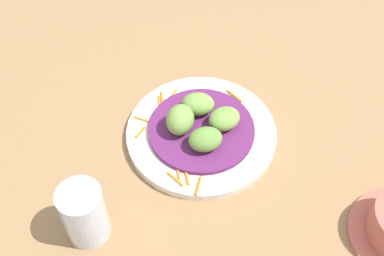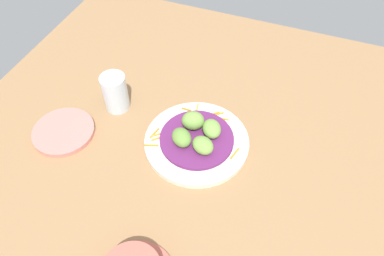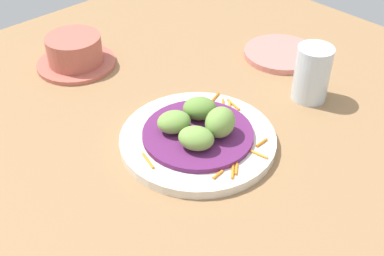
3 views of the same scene
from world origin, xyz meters
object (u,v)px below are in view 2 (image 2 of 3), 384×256
(guac_scoop_center, at_px, (203,145))
(water_glass, at_px, (115,93))
(guac_scoop_left, at_px, (182,137))
(guac_scoop_back, at_px, (191,120))
(main_plate, at_px, (197,142))
(side_plate_small, at_px, (64,131))
(guac_scoop_right, at_px, (212,129))

(guac_scoop_center, distance_m, water_glass, 0.26)
(guac_scoop_left, distance_m, guac_scoop_back, 0.05)
(main_plate, relative_size, guac_scoop_center, 4.68)
(main_plate, distance_m, guac_scoop_back, 0.05)
(guac_scoop_back, relative_size, side_plate_small, 0.36)
(main_plate, xyz_separation_m, guac_scoop_left, (0.02, -0.03, 0.03))
(main_plate, relative_size, guac_scoop_right, 4.55)
(guac_scoop_left, bearing_deg, guac_scoop_center, 86.92)
(main_plate, xyz_separation_m, guac_scoop_center, (0.03, 0.02, 0.03))
(guac_scoop_left, height_order, guac_scoop_center, guac_scoop_left)
(main_plate, relative_size, water_glass, 2.48)
(guac_scoop_left, height_order, water_glass, water_glass)
(guac_scoop_left, xyz_separation_m, water_glass, (-0.07, -0.20, 0.01))
(guac_scoop_left, bearing_deg, main_plate, 131.92)
(guac_scoop_back, distance_m, side_plate_small, 0.30)
(guac_scoop_center, bearing_deg, water_glass, -105.21)
(side_plate_small, relative_size, water_glass, 1.49)
(side_plate_small, distance_m, water_glass, 0.15)
(main_plate, height_order, water_glass, water_glass)
(main_plate, xyz_separation_m, water_glass, (-0.04, -0.23, 0.04))
(guac_scoop_left, bearing_deg, guac_scoop_back, 176.92)
(guac_scoop_left, distance_m, side_plate_small, 0.29)
(guac_scoop_center, bearing_deg, side_plate_small, -80.54)
(guac_scoop_left, xyz_separation_m, side_plate_small, (0.06, -0.28, -0.03))
(guac_scoop_left, distance_m, water_glass, 0.21)
(main_plate, height_order, guac_scoop_center, guac_scoop_center)
(guac_scoop_right, bearing_deg, guac_scoop_center, -3.08)
(guac_scoop_back, distance_m, water_glass, 0.20)
(guac_scoop_center, height_order, water_glass, water_glass)
(side_plate_small, bearing_deg, guac_scoop_right, 107.68)
(main_plate, height_order, guac_scoop_back, guac_scoop_back)
(guac_scoop_right, xyz_separation_m, water_glass, (-0.02, -0.25, 0.01))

